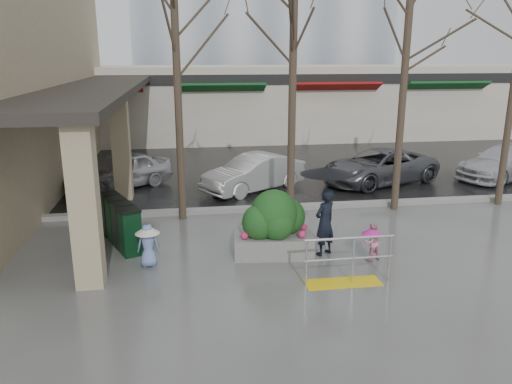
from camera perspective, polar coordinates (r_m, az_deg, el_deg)
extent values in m
plane|color=#51514F|center=(11.55, 1.82, -8.21)|extent=(120.00, 120.00, 0.00)
cube|color=black|center=(32.79, -4.99, 7.31)|extent=(120.00, 36.00, 0.01)
cube|color=gray|center=(15.23, -0.82, -1.95)|extent=(120.00, 0.30, 0.15)
cube|color=#2D2823|center=(18.66, -17.67, 11.67)|extent=(2.80, 18.00, 0.25)
cube|color=tan|center=(10.51, -19.02, -1.34)|extent=(0.55, 0.55, 3.50)
cube|color=tan|center=(16.78, -15.15, 5.04)|extent=(0.55, 0.55, 3.50)
cube|color=beige|center=(28.79, -0.55, 10.24)|extent=(34.00, 6.00, 4.00)
cube|color=maroon|center=(25.89, -17.78, 10.81)|extent=(4.50, 1.68, 0.87)
cube|color=#0F4C1E|center=(25.64, -4.17, 11.45)|extent=(4.50, 1.68, 0.87)
cube|color=maroon|center=(26.76, 9.01, 11.48)|extent=(4.50, 1.68, 0.87)
cube|color=#0F4C1E|center=(29.10, 20.59, 11.01)|extent=(4.50, 1.68, 0.87)
cube|color=black|center=(25.83, 0.34, 12.75)|extent=(34.00, 0.35, 0.50)
cube|color=yellow|center=(10.79, 9.89, -10.18)|extent=(1.60, 0.50, 0.02)
cylinder|color=silver|center=(10.37, 5.76, -8.12)|extent=(0.05, 0.05, 1.00)
cylinder|color=silver|center=(10.65, 11.04, -7.70)|extent=(0.05, 0.05, 1.00)
cylinder|color=silver|center=(10.93, 15.04, -7.33)|extent=(0.05, 0.05, 1.00)
cylinder|color=silver|center=(10.43, 10.66, -5.21)|extent=(1.90, 0.06, 0.06)
cylinder|color=silver|center=(10.60, 10.54, -7.49)|extent=(1.90, 0.04, 0.04)
cylinder|color=#382B21|center=(14.06, -8.89, 10.25)|extent=(0.22, 0.22, 6.80)
cylinder|color=#382B21|center=(14.39, 4.17, 10.91)|extent=(0.22, 0.22, 7.00)
cylinder|color=#382B21|center=(15.46, 16.37, 9.72)|extent=(0.22, 0.22, 6.50)
imported|color=black|center=(11.91, 7.87, -3.44)|extent=(0.70, 0.64, 1.61)
cylinder|color=black|center=(11.66, 8.02, 0.44)|extent=(0.02, 0.02, 1.02)
cone|color=black|center=(11.56, 8.10, 2.46)|extent=(1.24, 1.24, 0.18)
sphere|color=black|center=(11.54, 8.12, 2.99)|extent=(0.05, 0.05, 0.05)
imported|color=pink|center=(11.89, 13.08, -5.56)|extent=(0.52, 0.45, 0.90)
cylinder|color=black|center=(11.83, 13.13, -4.81)|extent=(0.02, 0.02, 0.39)
cone|color=#DE23A5|center=(11.80, 13.16, -4.33)|extent=(0.49, 0.49, 0.18)
sphere|color=black|center=(11.76, 13.20, -3.82)|extent=(0.05, 0.05, 0.05)
imported|color=#728ACB|center=(11.51, -12.23, -5.97)|extent=(0.49, 0.32, 1.00)
cylinder|color=black|center=(11.43, -12.30, -4.88)|extent=(0.02, 0.02, 0.47)
cone|color=silver|center=(11.38, -12.34, -4.21)|extent=(0.56, 0.56, 0.18)
sphere|color=black|center=(11.34, -12.37, -3.69)|extent=(0.05, 0.05, 0.05)
cube|color=gray|center=(11.94, 2.01, -6.05)|extent=(1.93, 1.11, 0.51)
ellipsoid|color=#1C4616|center=(11.68, 2.04, -2.57)|extent=(1.13, 1.01, 1.18)
sphere|color=#1C4616|center=(11.58, 0.38, -3.47)|extent=(0.81, 0.81, 0.81)
sphere|color=#1C4616|center=(11.93, 3.60, -2.83)|extent=(0.86, 0.86, 0.86)
cube|color=#0B3319|center=(12.23, -14.16, -4.63)|extent=(0.57, 0.57, 1.06)
cube|color=black|center=(12.05, -14.34, -2.04)|extent=(0.61, 0.61, 0.08)
cube|color=black|center=(12.71, -14.92, -3.91)|extent=(0.57, 0.57, 1.06)
cube|color=black|center=(12.53, -15.10, -1.41)|extent=(0.61, 0.61, 0.08)
cube|color=black|center=(13.19, -15.62, -3.24)|extent=(0.57, 0.57, 1.06)
cube|color=black|center=(13.03, -15.80, -0.83)|extent=(0.61, 0.61, 0.08)
cube|color=black|center=(13.68, -16.27, -2.62)|extent=(0.57, 0.57, 1.06)
cube|color=black|center=(13.52, -16.45, -0.29)|extent=(0.61, 0.61, 0.08)
imported|color=#B5B4BA|center=(18.38, -15.28, 2.34)|extent=(3.89, 3.33, 1.26)
imported|color=silver|center=(17.42, -0.23, 2.19)|extent=(3.95, 3.16, 1.26)
imported|color=#53555A|center=(18.99, 13.86, 2.85)|extent=(4.98, 3.55, 1.26)
imported|color=silver|center=(21.42, 26.58, 3.06)|extent=(4.69, 3.30, 1.26)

